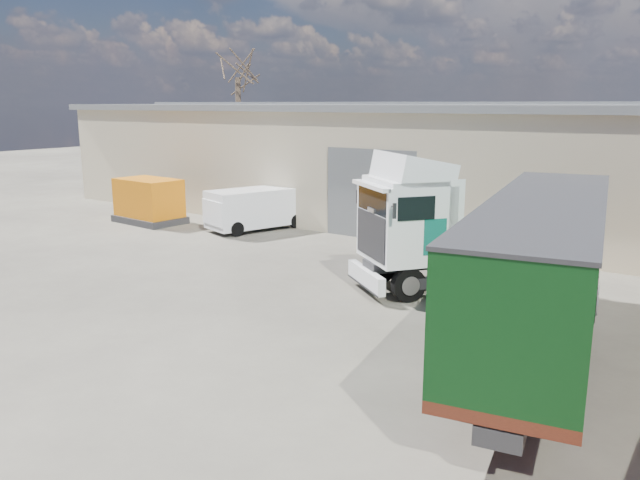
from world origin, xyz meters
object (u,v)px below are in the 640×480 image
Objects in this scene: bare_tree at (237,63)px; orange_skip at (149,204)px; tractor_unit at (429,232)px; panel_van at (253,209)px; box_trailer at (543,262)px.

orange_skip is (5.94, -12.74, -7.05)m from bare_tree.
tractor_unit is at bearing -4.21° from orange_skip.
bare_tree is 17.20m from panel_van.
bare_tree is 31.59m from box_trailer.
bare_tree is 1.58× the size of tractor_unit.
panel_van is at bearing -162.99° from tractor_unit.
box_trailer is at bearing -36.15° from bare_tree.
bare_tree is at bearing -178.16° from tractor_unit.
bare_tree is 26.47m from tractor_unit.
tractor_unit is at bearing 131.07° from box_trailer.
bare_tree reaches higher than box_trailer.
tractor_unit is at bearing -2.27° from panel_van.
box_trailer is 19.96m from orange_skip.
box_trailer reaches higher than orange_skip.
orange_skip is (-19.13, 5.57, -1.23)m from box_trailer.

